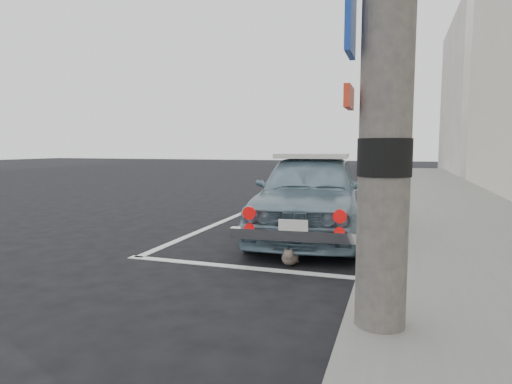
# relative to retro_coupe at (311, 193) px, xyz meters

# --- Properties ---
(ground) EXTENTS (80.00, 80.00, 0.00)m
(ground) POSITION_rel_retro_coupe_xyz_m (-0.88, -1.53, -0.66)
(ground) COLOR black
(ground) RESTS_ON ground
(sidewalk) EXTENTS (2.80, 40.00, 0.15)m
(sidewalk) POSITION_rel_retro_coupe_xyz_m (2.32, 0.47, -0.59)
(sidewalk) COLOR slate
(sidewalk) RESTS_ON ground
(building_far) EXTENTS (3.50, 10.00, 8.00)m
(building_far) POSITION_rel_retro_coupe_xyz_m (5.47, 18.47, 3.34)
(building_far) COLOR #AFAA9E
(building_far) RESTS_ON ground
(pline_rear) EXTENTS (3.00, 0.12, 0.01)m
(pline_rear) POSITION_rel_retro_coupe_xyz_m (-0.38, -2.03, -0.66)
(pline_rear) COLOR silver
(pline_rear) RESTS_ON ground
(pline_front) EXTENTS (3.00, 0.12, 0.01)m
(pline_front) POSITION_rel_retro_coupe_xyz_m (-0.38, 4.97, -0.66)
(pline_front) COLOR silver
(pline_front) RESTS_ON ground
(pline_side) EXTENTS (0.12, 7.00, 0.01)m
(pline_side) POSITION_rel_retro_coupe_xyz_m (-1.78, 1.47, -0.66)
(pline_side) COLOR silver
(pline_side) RESTS_ON ground
(retro_coupe) EXTENTS (1.88, 3.97, 1.31)m
(retro_coupe) POSITION_rel_retro_coupe_xyz_m (0.00, 0.00, 0.00)
(retro_coupe) COLOR gray
(retro_coupe) RESTS_ON ground
(cat) EXTENTS (0.22, 0.44, 0.24)m
(cat) POSITION_rel_retro_coupe_xyz_m (0.10, -1.76, -0.55)
(cat) COLOR #736458
(cat) RESTS_ON ground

